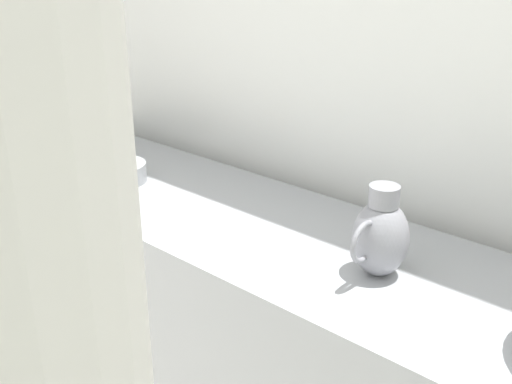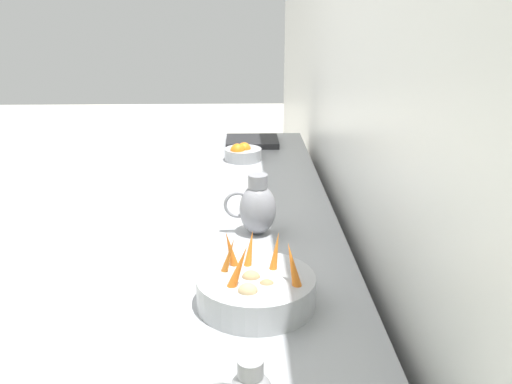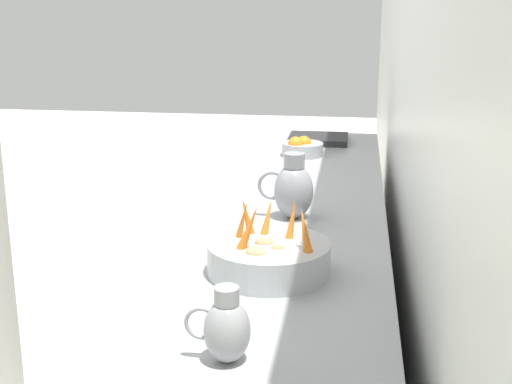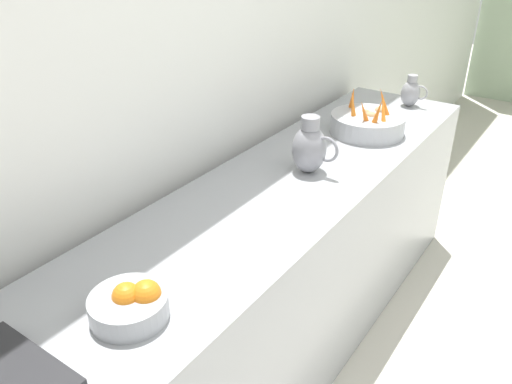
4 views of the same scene
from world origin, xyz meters
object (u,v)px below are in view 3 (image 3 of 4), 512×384
(orange_bowl, at_px, (302,148))
(metal_pitcher_tall, at_px, (293,189))
(metal_pitcher_short, at_px, (226,328))
(vegetable_colander, at_px, (268,256))

(orange_bowl, relative_size, metal_pitcher_tall, 0.87)
(metal_pitcher_short, bearing_deg, metal_pitcher_tall, -92.51)
(orange_bowl, xyz_separation_m, metal_pitcher_short, (-0.01, 2.20, 0.04))
(orange_bowl, bearing_deg, metal_pitcher_short, 90.14)
(metal_pitcher_short, bearing_deg, vegetable_colander, -92.96)
(orange_bowl, height_order, metal_pitcher_tall, metal_pitcher_tall)
(vegetable_colander, distance_m, metal_pitcher_tall, 0.57)
(vegetable_colander, bearing_deg, metal_pitcher_tall, -92.08)
(vegetable_colander, height_order, metal_pitcher_short, vegetable_colander)
(metal_pitcher_tall, distance_m, metal_pitcher_short, 1.12)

